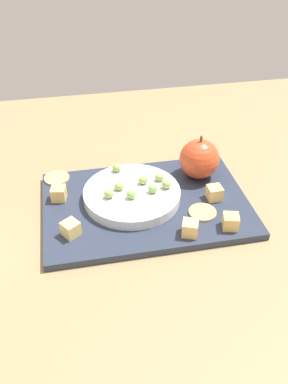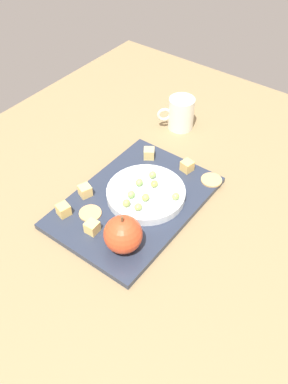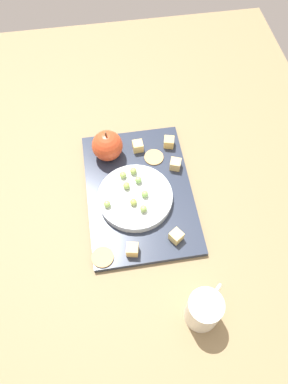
{
  "view_description": "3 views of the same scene",
  "coord_description": "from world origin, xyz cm",
  "px_view_note": "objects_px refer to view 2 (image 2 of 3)",
  "views": [
    {
      "loc": [
        -14.26,
        -60.34,
        54.05
      ],
      "look_at": [
        -2.46,
        -0.88,
        8.75
      ],
      "focal_mm": 39.02,
      "sensor_mm": 36.0,
      "label": 1
    },
    {
      "loc": [
        50.55,
        41.78,
        74.45
      ],
      "look_at": [
        -1.41,
        2.99,
        10.53
      ],
      "focal_mm": 39.07,
      "sensor_mm": 36.0,
      "label": 2
    },
    {
      "loc": [
        -49.63,
        6.32,
        85.17
      ],
      "look_at": [
        -4.15,
        -0.85,
        8.45
      ],
      "focal_mm": 34.78,
      "sensor_mm": 36.0,
      "label": 3
    }
  ],
  "objects_px": {
    "grape_4": "(145,197)",
    "grape_6": "(154,184)",
    "cup": "(181,113)",
    "cheese_cube_0": "(149,153)",
    "cheese_cube_3": "(63,210)",
    "grape_3": "(131,195)",
    "grape_0": "(151,174)",
    "serving_dish": "(146,193)",
    "cheese_cube_4": "(85,191)",
    "cheese_cube_1": "(92,227)",
    "cracker_1": "(90,213)",
    "platter": "(136,203)",
    "apple_whole": "(123,234)",
    "grape_2": "(138,207)",
    "grape_5": "(139,182)",
    "cheese_cube_2": "(187,166)",
    "grape_1": "(126,203)",
    "cracker_0": "(211,180)",
    "grape_7": "(176,196)"
  },
  "relations": [
    {
      "from": "cheese_cube_4",
      "to": "grape_3",
      "type": "distance_m",
      "value": 0.11
    },
    {
      "from": "cheese_cube_1",
      "to": "grape_0",
      "type": "relative_size",
      "value": 1.43
    },
    {
      "from": "cheese_cube_4",
      "to": "grape_0",
      "type": "xyz_separation_m",
      "value": [
        -0.12,
        0.1,
        0.02
      ]
    },
    {
      "from": "cracker_0",
      "to": "grape_6",
      "type": "bearing_deg",
      "value": -37.18
    },
    {
      "from": "cheese_cube_4",
      "to": "cracker_1",
      "type": "xyz_separation_m",
      "value": [
        0.04,
        0.05,
        -0.01
      ]
    },
    {
      "from": "grape_0",
      "to": "apple_whole",
      "type": "bearing_deg",
      "value": 19.7
    },
    {
      "from": "grape_5",
      "to": "grape_6",
      "type": "relative_size",
      "value": 1.0
    },
    {
      "from": "cheese_cube_3",
      "to": "cheese_cube_0",
      "type": "bearing_deg",
      "value": 172.59
    },
    {
      "from": "cheese_cube_4",
      "to": "grape_0",
      "type": "distance_m",
      "value": 0.16
    },
    {
      "from": "cheese_cube_0",
      "to": "cracker_0",
      "type": "bearing_deg",
      "value": 96.45
    },
    {
      "from": "grape_0",
      "to": "grape_3",
      "type": "bearing_deg",
      "value": 3.22
    },
    {
      "from": "grape_3",
      "to": "cheese_cube_3",
      "type": "bearing_deg",
      "value": -40.98
    },
    {
      "from": "grape_0",
      "to": "cup",
      "type": "xyz_separation_m",
      "value": [
        -0.25,
        -0.08,
        0.0
      ]
    },
    {
      "from": "apple_whole",
      "to": "cheese_cube_4",
      "type": "bearing_deg",
      "value": -111.59
    },
    {
      "from": "cracker_0",
      "to": "cheese_cube_2",
      "type": "bearing_deg",
      "value": -87.6
    },
    {
      "from": "serving_dish",
      "to": "cracker_0",
      "type": "distance_m",
      "value": 0.17
    },
    {
      "from": "serving_dish",
      "to": "cheese_cube_4",
      "type": "xyz_separation_m",
      "value": [
        0.08,
        -0.12,
        0.0
      ]
    },
    {
      "from": "grape_1",
      "to": "grape_2",
      "type": "relative_size",
      "value": 1.0
    },
    {
      "from": "platter",
      "to": "serving_dish",
      "type": "distance_m",
      "value": 0.03
    },
    {
      "from": "grape_2",
      "to": "grape_6",
      "type": "relative_size",
      "value": 1.0
    },
    {
      "from": "cheese_cube_4",
      "to": "grape_0",
      "type": "bearing_deg",
      "value": 141.51
    },
    {
      "from": "cheese_cube_2",
      "to": "grape_1",
      "type": "xyz_separation_m",
      "value": [
        0.2,
        -0.03,
        0.02
      ]
    },
    {
      "from": "grape_5",
      "to": "platter",
      "type": "bearing_deg",
      "value": 24.77
    },
    {
      "from": "grape_3",
      "to": "grape_6",
      "type": "height_order",
      "value": "grape_3"
    },
    {
      "from": "cheese_cube_0",
      "to": "cracker_0",
      "type": "relative_size",
      "value": 0.52
    },
    {
      "from": "grape_1",
      "to": "grape_7",
      "type": "distance_m",
      "value": 0.11
    },
    {
      "from": "grape_4",
      "to": "cheese_cube_1",
      "type": "bearing_deg",
      "value": -20.09
    },
    {
      "from": "apple_whole",
      "to": "grape_1",
      "type": "bearing_deg",
      "value": -145.21
    },
    {
      "from": "platter",
      "to": "cheese_cube_4",
      "type": "xyz_separation_m",
      "value": [
        0.06,
        -0.11,
        0.02
      ]
    },
    {
      "from": "grape_2",
      "to": "grape_5",
      "type": "bearing_deg",
      "value": -144.53
    },
    {
      "from": "grape_7",
      "to": "grape_2",
      "type": "bearing_deg",
      "value": -31.92
    },
    {
      "from": "cheese_cube_0",
      "to": "grape_4",
      "type": "relative_size",
      "value": 1.43
    },
    {
      "from": "cheese_cube_0",
      "to": "cheese_cube_3",
      "type": "bearing_deg",
      "value": -7.41
    },
    {
      "from": "grape_3",
      "to": "platter",
      "type": "bearing_deg",
      "value": 166.05
    },
    {
      "from": "cracker_1",
      "to": "grape_5",
      "type": "height_order",
      "value": "grape_5"
    },
    {
      "from": "cheese_cube_4",
      "to": "grape_3",
      "type": "bearing_deg",
      "value": 112.26
    },
    {
      "from": "grape_4",
      "to": "cup",
      "type": "bearing_deg",
      "value": -160.17
    },
    {
      "from": "cheese_cube_3",
      "to": "grape_4",
      "type": "distance_m",
      "value": 0.18
    },
    {
      "from": "cheese_cube_3",
      "to": "grape_2",
      "type": "bearing_deg",
      "value": 125.08
    },
    {
      "from": "grape_4",
      "to": "grape_6",
      "type": "xyz_separation_m",
      "value": [
        -0.05,
        -0.01,
        -0.0
      ]
    },
    {
      "from": "serving_dish",
      "to": "grape_6",
      "type": "xyz_separation_m",
      "value": [
        -0.02,
        0.01,
        0.02
      ]
    },
    {
      "from": "platter",
      "to": "cheese_cube_3",
      "type": "relative_size",
      "value": 14.53
    },
    {
      "from": "cracker_0",
      "to": "cup",
      "type": "xyz_separation_m",
      "value": [
        -0.16,
        -0.19,
        0.03
      ]
    },
    {
      "from": "cheese_cube_0",
      "to": "grape_0",
      "type": "height_order",
      "value": "grape_0"
    },
    {
      "from": "apple_whole",
      "to": "cheese_cube_2",
      "type": "height_order",
      "value": "apple_whole"
    },
    {
      "from": "cracker_1",
      "to": "grape_3",
      "type": "height_order",
      "value": "grape_3"
    },
    {
      "from": "platter",
      "to": "apple_whole",
      "type": "height_order",
      "value": "apple_whole"
    },
    {
      "from": "cracker_1",
      "to": "grape_4",
      "type": "relative_size",
      "value": 2.76
    },
    {
      "from": "grape_5",
      "to": "cup",
      "type": "height_order",
      "value": "cup"
    },
    {
      "from": "serving_dish",
      "to": "grape_3",
      "type": "xyz_separation_m",
      "value": [
        0.04,
        -0.01,
        0.02
      ]
    }
  ]
}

